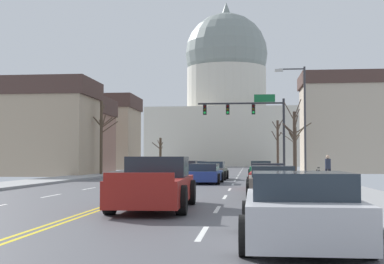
# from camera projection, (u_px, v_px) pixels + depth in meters

# --- Properties ---
(ground) EXTENTS (20.00, 180.00, 0.20)m
(ground) POSITION_uv_depth(u_px,v_px,m) (180.00, 181.00, 35.26)
(ground) COLOR #4F4F54
(signal_gantry) EXTENTS (7.91, 0.41, 7.20)m
(signal_gantry) POSITION_uv_depth(u_px,v_px,m) (253.00, 116.00, 49.68)
(signal_gantry) COLOR #28282D
(signal_gantry) RESTS_ON ground
(street_lamp_right) EXTENTS (2.06, 0.24, 7.56)m
(street_lamp_right) POSITION_uv_depth(u_px,v_px,m) (301.00, 112.00, 36.71)
(street_lamp_right) COLOR #333338
(street_lamp_right) RESTS_ON ground
(capitol_building) EXTENTS (29.91, 19.82, 33.18)m
(capitol_building) POSITION_uv_depth(u_px,v_px,m) (226.00, 102.00, 109.71)
(capitol_building) COLOR beige
(capitol_building) RESTS_ON ground
(sedan_near_00) EXTENTS (2.11, 4.69, 1.29)m
(sedan_near_00) POSITION_uv_depth(u_px,v_px,m) (261.00, 169.00, 45.31)
(sedan_near_00) COLOR #1E7247
(sedan_near_00) RESTS_ON ground
(sedan_near_01) EXTENTS (2.16, 4.29, 1.28)m
(sedan_near_01) POSITION_uv_depth(u_px,v_px,m) (213.00, 171.00, 39.03)
(sedan_near_01) COLOR #6B6056
(sedan_near_01) RESTS_ON ground
(sedan_near_02) EXTENTS (2.15, 4.61, 1.19)m
(sedan_near_02) POSITION_uv_depth(u_px,v_px,m) (205.00, 174.00, 32.91)
(sedan_near_02) COLOR navy
(sedan_near_02) RESTS_ON ground
(sedan_near_03) EXTENTS (2.07, 4.26, 1.27)m
(sedan_near_03) POSITION_uv_depth(u_px,v_px,m) (268.00, 177.00, 27.08)
(sedan_near_03) COLOR #B71414
(sedan_near_03) RESTS_ON ground
(sedan_near_04) EXTENTS (2.05, 4.55, 1.21)m
(sedan_near_04) POSITION_uv_depth(u_px,v_px,m) (272.00, 182.00, 21.48)
(sedan_near_04) COLOR #6B6056
(sedan_near_04) RESTS_ON ground
(pickup_truck_near_05) EXTENTS (2.35, 5.74, 1.56)m
(pickup_truck_near_05) POSITION_uv_depth(u_px,v_px,m) (155.00, 185.00, 16.43)
(pickup_truck_near_05) COLOR maroon
(pickup_truck_near_05) RESTS_ON ground
(sedan_near_06) EXTENTS (2.09, 4.61, 1.27)m
(sedan_near_06) POSITION_uv_depth(u_px,v_px,m) (299.00, 210.00, 9.65)
(sedan_near_06) COLOR silver
(sedan_near_06) RESTS_ON ground
(sedan_oncoming_00) EXTENTS (2.05, 4.47, 1.25)m
(sedan_oncoming_00) POSITION_uv_depth(u_px,v_px,m) (189.00, 167.00, 58.35)
(sedan_oncoming_00) COLOR #B71414
(sedan_oncoming_00) RESTS_ON ground
(sedan_oncoming_01) EXTENTS (2.16, 4.74, 1.17)m
(sedan_oncoming_01) POSITION_uv_depth(u_px,v_px,m) (199.00, 166.00, 70.18)
(sedan_oncoming_01) COLOR silver
(sedan_oncoming_01) RESTS_ON ground
(flank_building_00) EXTENTS (9.11, 10.19, 8.34)m
(flank_building_00) POSITION_uv_depth(u_px,v_px,m) (67.00, 134.00, 60.83)
(flank_building_00) COLOR #8C6656
(flank_building_00) RESTS_ON ground
(flank_building_01) EXTENTS (12.13, 8.61, 10.08)m
(flank_building_01) POSITION_uv_depth(u_px,v_px,m) (94.00, 132.00, 75.66)
(flank_building_01) COLOR tan
(flank_building_01) RESTS_ON ground
(flank_building_02) EXTENTS (13.42, 6.54, 8.36)m
(flank_building_02) POSITION_uv_depth(u_px,v_px,m) (19.00, 127.00, 47.89)
(flank_building_02) COLOR tan
(flank_building_02) RESTS_ON ground
(flank_building_03) EXTENTS (11.51, 6.56, 10.21)m
(flank_building_03) POSITION_uv_depth(u_px,v_px,m) (357.00, 123.00, 56.12)
(flank_building_03) COLOR #B2A38E
(flank_building_03) RESTS_ON ground
(bare_tree_00) EXTENTS (1.90, 2.02, 7.01)m
(bare_tree_00) POSITION_uv_depth(u_px,v_px,m) (278.00, 142.00, 72.57)
(bare_tree_00) COLOR #423328
(bare_tree_00) RESTS_ON ground
(bare_tree_01) EXTENTS (2.18, 1.96, 6.44)m
(bare_tree_01) POSITION_uv_depth(u_px,v_px,m) (102.00, 134.00, 47.87)
(bare_tree_01) COLOR #4C3D2D
(bare_tree_01) RESTS_ON ground
(bare_tree_02) EXTENTS (1.59, 2.75, 6.28)m
(bare_tree_02) POSITION_uv_depth(u_px,v_px,m) (294.00, 139.00, 45.95)
(bare_tree_02) COLOR #423328
(bare_tree_02) RESTS_ON ground
(bare_tree_03) EXTENTS (1.84, 2.37, 4.36)m
(bare_tree_03) POSITION_uv_depth(u_px,v_px,m) (160.00, 152.00, 79.58)
(bare_tree_03) COLOR #4C3D2D
(bare_tree_03) RESTS_ON ground
(bare_tree_04) EXTENTS (3.00, 2.31, 4.79)m
(bare_tree_04) POSITION_uv_depth(u_px,v_px,m) (296.00, 145.00, 52.34)
(bare_tree_04) COLOR #4C3D2D
(bare_tree_04) RESTS_ON ground
(pedestrian_00) EXTENTS (0.35, 0.34, 1.56)m
(pedestrian_00) POSITION_uv_depth(u_px,v_px,m) (328.00, 167.00, 32.38)
(pedestrian_00) COLOR black
(pedestrian_00) RESTS_ON ground
(bicycle_parked) EXTENTS (0.12, 1.77, 0.85)m
(bicycle_parked) POSITION_uv_depth(u_px,v_px,m) (318.00, 175.00, 33.85)
(bicycle_parked) COLOR black
(bicycle_parked) RESTS_ON ground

